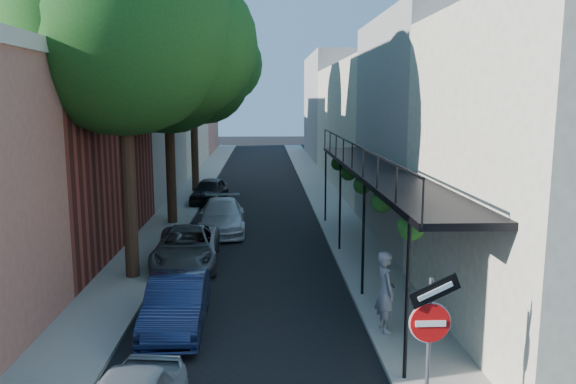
{
  "coord_description": "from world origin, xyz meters",
  "views": [
    {
      "loc": [
        0.46,
        -7.61,
        5.76
      ],
      "look_at": [
        1.22,
        10.19,
        2.8
      ],
      "focal_mm": 35.0,
      "sensor_mm": 36.0,
      "label": 1
    }
  ],
  "objects": [
    {
      "name": "road_surface",
      "position": [
        0.0,
        30.0,
        0.01
      ],
      "size": [
        6.0,
        64.0,
        0.01
      ],
      "primitive_type": "cube",
      "color": "black",
      "rests_on": "ground"
    },
    {
      "name": "sidewalk_left",
      "position": [
        -4.0,
        30.0,
        0.06
      ],
      "size": [
        2.0,
        64.0,
        0.12
      ],
      "primitive_type": "cube",
      "color": "gray",
      "rests_on": "ground"
    },
    {
      "name": "sidewalk_right",
      "position": [
        4.0,
        30.0,
        0.06
      ],
      "size": [
        2.0,
        64.0,
        0.12
      ],
      "primitive_type": "cube",
      "color": "gray",
      "rests_on": "ground"
    },
    {
      "name": "buildings_left",
      "position": [
        -9.3,
        28.76,
        4.94
      ],
      "size": [
        10.1,
        59.1,
        12.0
      ],
      "color": "tan",
      "rests_on": "ground"
    },
    {
      "name": "buildings_right",
      "position": [
        8.99,
        29.49,
        4.42
      ],
      "size": [
        9.8,
        55.0,
        10.0
      ],
      "color": "beige",
      "rests_on": "ground"
    },
    {
      "name": "sign_post",
      "position": [
        3.16,
        0.97,
        2.04
      ],
      "size": [
        0.89,
        0.17,
        2.99
      ],
      "color": "#595B60",
      "rests_on": "ground"
    },
    {
      "name": "oak_near",
      "position": [
        -3.37,
        10.26,
        7.88
      ],
      "size": [
        7.48,
        6.8,
        11.42
      ],
      "color": "#301E13",
      "rests_on": "ground"
    },
    {
      "name": "oak_mid",
      "position": [
        -3.42,
        18.23,
        7.06
      ],
      "size": [
        6.6,
        6.0,
        10.2
      ],
      "color": "#301E13",
      "rests_on": "ground"
    },
    {
      "name": "oak_far",
      "position": [
        -3.35,
        27.27,
        8.26
      ],
      "size": [
        7.7,
        7.0,
        11.9
      ],
      "color": "#301E13",
      "rests_on": "ground"
    },
    {
      "name": "parked_car_b",
      "position": [
        -1.78,
        6.0,
        0.66
      ],
      "size": [
        1.5,
        4.06,
        1.33
      ],
      "primitive_type": "imported",
      "rotation": [
        0.0,
        0.0,
        0.02
      ],
      "color": "#131D3E",
      "rests_on": "ground"
    },
    {
      "name": "parked_car_c",
      "position": [
        -2.26,
        11.52,
        0.65
      ],
      "size": [
        2.38,
        4.79,
        1.3
      ],
      "primitive_type": "imported",
      "rotation": [
        0.0,
        0.0,
        0.05
      ],
      "color": "#505356",
      "rests_on": "ground"
    },
    {
      "name": "parked_car_d",
      "position": [
        -1.4,
        16.54,
        0.69
      ],
      "size": [
        2.2,
        4.86,
        1.38
      ],
      "primitive_type": "imported",
      "rotation": [
        0.0,
        0.0,
        0.06
      ],
      "color": "silver",
      "rests_on": "ground"
    },
    {
      "name": "parked_car_e",
      "position": [
        -2.6,
        23.46,
        0.69
      ],
      "size": [
        2.1,
        4.23,
        1.39
      ],
      "primitive_type": "imported",
      "rotation": [
        0.0,
        0.0,
        -0.12
      ],
      "color": "black",
      "rests_on": "ground"
    },
    {
      "name": "pedestrian",
      "position": [
        3.4,
        5.39,
        1.13
      ],
      "size": [
        0.56,
        0.78,
        2.01
      ],
      "primitive_type": "imported",
      "rotation": [
        0.0,
        0.0,
        1.68
      ],
      "color": "gray",
      "rests_on": "sidewalk_right"
    }
  ]
}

